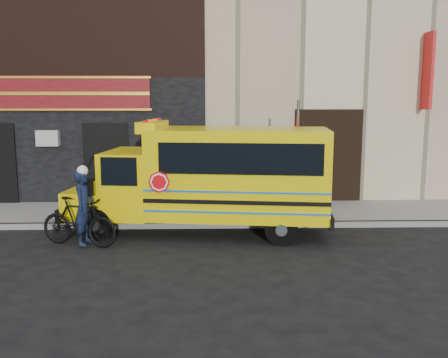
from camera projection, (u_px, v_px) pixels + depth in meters
name	position (u px, v px, depth m)	size (l,w,h in m)	color
ground	(204.00, 258.00, 11.09)	(120.00, 120.00, 0.00)	black
curb	(205.00, 225.00, 13.64)	(40.00, 0.20, 0.15)	gray
sidewalk	(205.00, 213.00, 15.12)	(40.00, 3.00, 0.15)	gray
building	(205.00, 33.00, 20.41)	(20.00, 10.70, 12.00)	beige
school_bus	(213.00, 176.00, 12.95)	(7.12, 2.99, 2.92)	black
sign_pole	(297.00, 158.00, 13.47)	(0.11, 0.30, 3.46)	#414945
bicycle	(79.00, 222.00, 11.90)	(0.56, 1.98, 1.19)	black
cyclist	(84.00, 209.00, 11.85)	(0.65, 0.43, 1.79)	black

